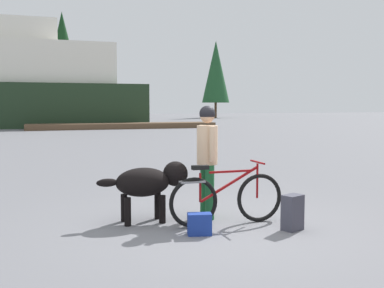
{
  "coord_description": "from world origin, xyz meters",
  "views": [
    {
      "loc": [
        -2.36,
        -5.95,
        1.76
      ],
      "look_at": [
        0.26,
        1.76,
        1.06
      ],
      "focal_mm": 43.01,
      "sensor_mm": 36.0,
      "label": 1
    }
  ],
  "objects_px": {
    "person_cyclist": "(207,150)",
    "bicycle": "(226,198)",
    "dog": "(149,182)",
    "handbag_pannier": "(199,224)",
    "backpack": "(293,212)"
  },
  "relations": [
    {
      "from": "person_cyclist",
      "to": "bicycle",
      "type": "bearing_deg",
      "value": -75.31
    },
    {
      "from": "bicycle",
      "to": "person_cyclist",
      "type": "bearing_deg",
      "value": 104.69
    },
    {
      "from": "bicycle",
      "to": "dog",
      "type": "relative_size",
      "value": 1.28
    },
    {
      "from": "handbag_pannier",
      "to": "bicycle",
      "type": "bearing_deg",
      "value": 34.01
    },
    {
      "from": "bicycle",
      "to": "person_cyclist",
      "type": "relative_size",
      "value": 1.02
    },
    {
      "from": "person_cyclist",
      "to": "handbag_pannier",
      "type": "xyz_separation_m",
      "value": [
        -0.43,
        -0.85,
        -0.91
      ]
    },
    {
      "from": "person_cyclist",
      "to": "dog",
      "type": "height_order",
      "value": "person_cyclist"
    },
    {
      "from": "backpack",
      "to": "handbag_pannier",
      "type": "bearing_deg",
      "value": 171.76
    },
    {
      "from": "bicycle",
      "to": "dog",
      "type": "xyz_separation_m",
      "value": [
        -1.02,
        0.53,
        0.21
      ]
    },
    {
      "from": "handbag_pannier",
      "to": "dog",
      "type": "bearing_deg",
      "value": 117.63
    },
    {
      "from": "bicycle",
      "to": "handbag_pannier",
      "type": "relative_size",
      "value": 5.53
    },
    {
      "from": "dog",
      "to": "handbag_pannier",
      "type": "distance_m",
      "value": 1.12
    },
    {
      "from": "handbag_pannier",
      "to": "person_cyclist",
      "type": "bearing_deg",
      "value": 63.22
    },
    {
      "from": "dog",
      "to": "handbag_pannier",
      "type": "relative_size",
      "value": 4.32
    },
    {
      "from": "bicycle",
      "to": "handbag_pannier",
      "type": "distance_m",
      "value": 0.71
    }
  ]
}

